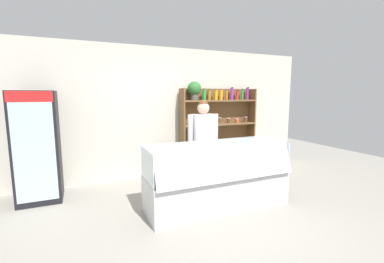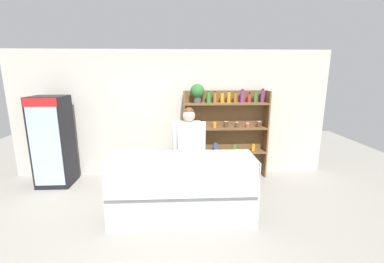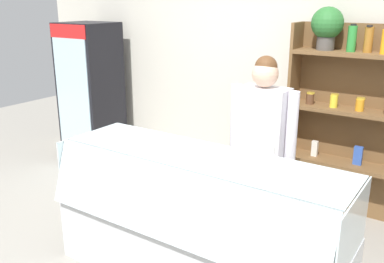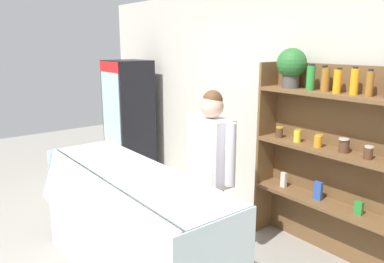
{
  "view_description": "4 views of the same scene",
  "coord_description": "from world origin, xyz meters",
  "px_view_note": "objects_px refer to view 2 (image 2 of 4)",
  "views": [
    {
      "loc": [
        -1.67,
        -3.18,
        1.73
      ],
      "look_at": [
        0.01,
        0.64,
        1.13
      ],
      "focal_mm": 24.0,
      "sensor_mm": 36.0,
      "label": 1
    },
    {
      "loc": [
        0.19,
        -3.5,
        2.24
      ],
      "look_at": [
        0.4,
        0.87,
        1.22
      ],
      "focal_mm": 24.0,
      "sensor_mm": 36.0,
      "label": 2
    },
    {
      "loc": [
        1.77,
        -2.21,
        2.07
      ],
      "look_at": [
        -0.11,
        0.57,
        1.03
      ],
      "focal_mm": 40.0,
      "sensor_mm": 36.0,
      "label": 3
    },
    {
      "loc": [
        2.86,
        -1.26,
        2.05
      ],
      "look_at": [
        0.14,
        0.87,
        1.23
      ],
      "focal_mm": 35.0,
      "sensor_mm": 36.0,
      "label": 4
    }
  ],
  "objects_px": {
    "shop_clerk": "(189,145)",
    "drinks_fridge": "(53,142)",
    "shelving_unit": "(222,125)",
    "deli_display_case": "(182,199)"
  },
  "relations": [
    {
      "from": "shop_clerk",
      "to": "drinks_fridge",
      "type": "bearing_deg",
      "value": 167.24
    },
    {
      "from": "shelving_unit",
      "to": "shop_clerk",
      "type": "xyz_separation_m",
      "value": [
        -0.73,
        -0.9,
        -0.17
      ]
    },
    {
      "from": "deli_display_case",
      "to": "drinks_fridge",
      "type": "bearing_deg",
      "value": 151.47
    },
    {
      "from": "shop_clerk",
      "to": "shelving_unit",
      "type": "bearing_deg",
      "value": 50.89
    },
    {
      "from": "shop_clerk",
      "to": "deli_display_case",
      "type": "bearing_deg",
      "value": -100.05
    },
    {
      "from": "drinks_fridge",
      "to": "shelving_unit",
      "type": "distance_m",
      "value": 3.43
    },
    {
      "from": "shelving_unit",
      "to": "shop_clerk",
      "type": "height_order",
      "value": "shelving_unit"
    },
    {
      "from": "deli_display_case",
      "to": "shop_clerk",
      "type": "xyz_separation_m",
      "value": [
        0.14,
        0.78,
        0.66
      ]
    },
    {
      "from": "drinks_fridge",
      "to": "deli_display_case",
      "type": "height_order",
      "value": "drinks_fridge"
    },
    {
      "from": "drinks_fridge",
      "to": "deli_display_case",
      "type": "bearing_deg",
      "value": -28.53
    }
  ]
}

